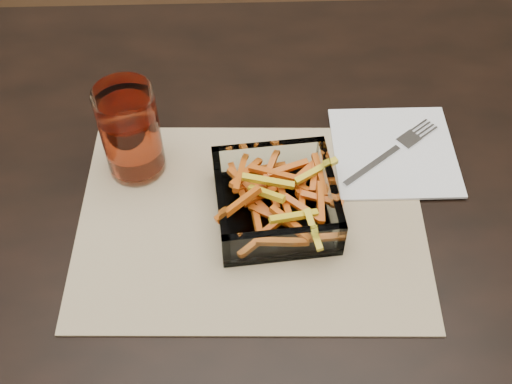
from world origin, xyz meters
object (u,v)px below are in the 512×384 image
glass_bowl (276,202)px  tumbler (131,134)px  fork (393,151)px  dining_table (320,241)px

glass_bowl → tumbler: (-0.19, 0.09, 0.04)m
tumbler → fork: size_ratio=0.91×
dining_table → glass_bowl: size_ratio=9.77×
glass_bowl → fork: bearing=30.2°
dining_table → tumbler: (-0.25, 0.07, 0.15)m
glass_bowl → fork: size_ratio=1.09×
tumbler → dining_table: bearing=-16.0°
dining_table → tumbler: size_ratio=11.62×
glass_bowl → tumbler: size_ratio=1.19×
fork → tumbler: bearing=-126.3°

